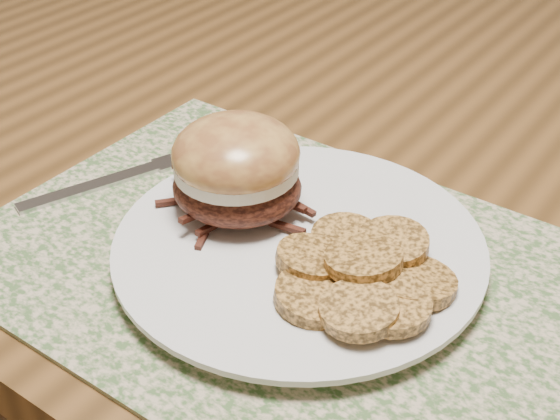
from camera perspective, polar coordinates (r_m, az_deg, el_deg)
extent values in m
cube|color=brown|center=(0.80, 7.59, 5.63)|extent=(1.50, 0.90, 0.04)
cylinder|color=brown|center=(1.62, -8.11, 6.56)|extent=(0.06, 0.06, 0.71)
cube|color=#436232|center=(0.58, -0.23, -3.90)|extent=(0.45, 0.33, 0.00)
cylinder|color=silver|center=(0.58, 1.40, -2.90)|extent=(0.26, 0.26, 0.02)
ellipsoid|color=black|center=(0.60, -3.16, 1.74)|extent=(0.11, 0.11, 0.04)
cylinder|color=beige|center=(0.59, -3.22, 3.28)|extent=(0.11, 0.11, 0.01)
ellipsoid|color=#B17C3A|center=(0.58, -3.25, 4.13)|extent=(0.11, 0.11, 0.05)
cylinder|color=#B97F36|center=(0.57, 4.87, -2.10)|extent=(0.06, 0.06, 0.01)
cylinder|color=#B97F36|center=(0.56, 8.25, -2.39)|extent=(0.07, 0.07, 0.02)
cylinder|color=#B97F36|center=(0.54, 9.49, -5.06)|extent=(0.09, 0.09, 0.02)
cylinder|color=#B97F36|center=(0.55, 2.30, -3.57)|extent=(0.06, 0.06, 0.02)
cylinder|color=#B97F36|center=(0.53, 6.13, -3.56)|extent=(0.08, 0.08, 0.02)
cylinder|color=#B97F36|center=(0.51, 7.93, -6.76)|extent=(0.06, 0.06, 0.01)
cylinder|color=#B97F36|center=(0.52, 2.71, -6.28)|extent=(0.08, 0.07, 0.02)
cylinder|color=#B97F36|center=(0.50, 5.81, -7.25)|extent=(0.07, 0.07, 0.01)
cube|color=#B4B5BC|center=(0.68, -13.78, 1.63)|extent=(0.06, 0.12, 0.00)
cube|color=#B4B5BC|center=(0.70, -8.36, 3.38)|extent=(0.03, 0.03, 0.00)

